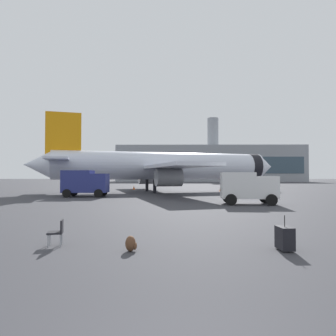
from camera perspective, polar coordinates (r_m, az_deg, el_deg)
airplane_at_gate at (r=42.37m, az=-0.97°, el=0.36°), size 35.10×32.02×10.50m
service_truck at (r=34.20m, az=-15.42°, el=-2.60°), size 4.80×2.53×2.90m
cargo_van at (r=25.31m, az=14.85°, el=-3.40°), size 4.53×2.60×2.60m
safety_cone_near at (r=45.10m, az=9.89°, el=-3.99°), size 0.44×0.44×0.62m
safety_cone_mid at (r=50.69m, az=-6.47°, el=-3.70°), size 0.44×0.44×0.63m
rolling_suitcase at (r=10.33m, az=21.21°, el=-12.23°), size 0.44×0.66×1.10m
traveller_backpack at (r=9.67m, az=-7.01°, el=-14.03°), size 0.36×0.40×0.48m
gate_chair at (r=10.91m, az=-20.15°, el=-11.09°), size 0.58×0.58×0.86m
terminal_building at (r=123.01m, az=7.55°, el=0.74°), size 70.69×23.85×25.64m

